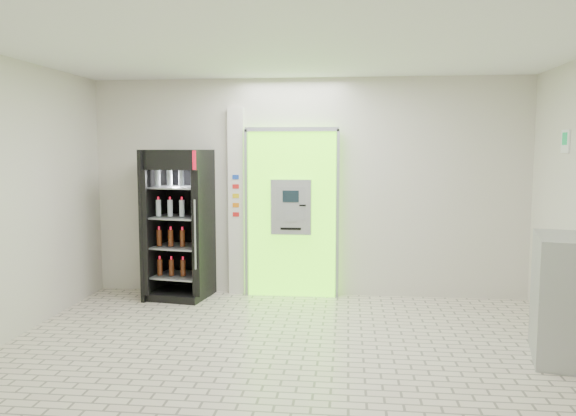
# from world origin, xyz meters

# --- Properties ---
(ground) EXTENTS (6.00, 6.00, 0.00)m
(ground) POSITION_xyz_m (0.00, 0.00, 0.00)
(ground) COLOR beige
(ground) RESTS_ON ground
(room_shell) EXTENTS (6.00, 6.00, 6.00)m
(room_shell) POSITION_xyz_m (0.00, 0.00, 1.84)
(room_shell) COLOR beige
(room_shell) RESTS_ON ground
(atm_assembly) EXTENTS (1.30, 0.24, 2.33)m
(atm_assembly) POSITION_xyz_m (-0.20, 2.41, 1.17)
(atm_assembly) COLOR #63E615
(atm_assembly) RESTS_ON ground
(pillar) EXTENTS (0.22, 0.11, 2.60)m
(pillar) POSITION_xyz_m (-0.98, 2.45, 1.30)
(pillar) COLOR silver
(pillar) RESTS_ON ground
(beverage_cooler) EXTENTS (0.86, 0.81, 2.03)m
(beverage_cooler) POSITION_xyz_m (-1.73, 2.16, 0.97)
(beverage_cooler) COLOR black
(beverage_cooler) RESTS_ON ground
(steel_cabinet) EXTENTS (0.80, 1.02, 1.21)m
(steel_cabinet) POSITION_xyz_m (2.69, 0.31, 0.60)
(steel_cabinet) COLOR #989A9F
(steel_cabinet) RESTS_ON ground
(exit_sign) EXTENTS (0.02, 0.22, 0.26)m
(exit_sign) POSITION_xyz_m (2.99, 1.40, 2.12)
(exit_sign) COLOR white
(exit_sign) RESTS_ON room_shell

